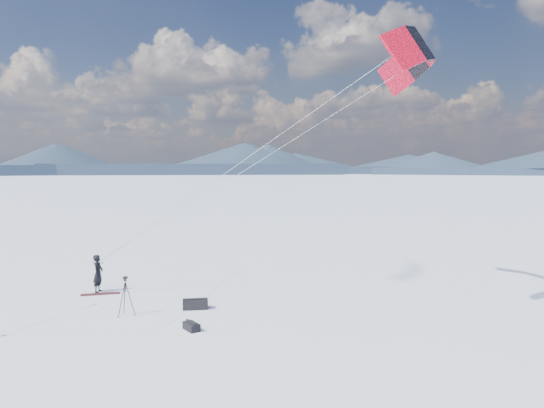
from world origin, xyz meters
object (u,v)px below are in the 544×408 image
(snowkiter, at_px, (99,292))
(tripod, at_px, (125,291))
(gear_bag_b, at_px, (191,326))
(snowboard, at_px, (100,294))
(gear_bag_a, at_px, (195,304))

(snowkiter, distance_m, tripod, 4.36)
(tripod, xyz_separation_m, gear_bag_b, (3.03, -1.04, -0.80))
(tripod, height_order, gear_bag_b, tripod)
(snowkiter, xyz_separation_m, tripod, (3.03, -2.99, 0.94))
(snowkiter, relative_size, snowboard, 1.01)
(gear_bag_a, height_order, gear_bag_b, gear_bag_a)
(gear_bag_b, bearing_deg, snowkiter, -172.65)
(snowkiter, height_order, gear_bag_b, snowkiter)
(gear_bag_a, bearing_deg, tripod, -168.29)
(snowkiter, bearing_deg, snowboard, -148.34)
(snowkiter, bearing_deg, gear_bag_b, -133.59)
(snowboard, height_order, gear_bag_b, gear_bag_b)
(tripod, relative_size, gear_bag_b, 1.97)
(tripod, bearing_deg, gear_bag_a, 23.26)
(gear_bag_a, relative_size, gear_bag_b, 1.42)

